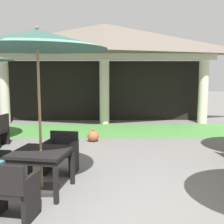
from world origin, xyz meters
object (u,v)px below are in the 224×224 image
Objects in this scene: patio_chair_mid_left_north at (61,153)px; terracotta_urn at (93,136)px; patio_chair_mid_left_south at (12,192)px; patio_table_mid_left at (41,156)px; patio_umbrella_mid_left at (37,41)px.

terracotta_urn is at bearing -89.86° from patio_chair_mid_left_north.
patio_table_mid_left is at bearing 90.00° from patio_chair_mid_left_south.
patio_umbrella_mid_left is 4.50m from terracotta_urn.
patio_umbrella_mid_left reaches higher than patio_chair_mid_left_south.
patio_chair_mid_left_south reaches higher than patio_table_mid_left.
patio_umbrella_mid_left is at bearing 90.00° from patio_chair_mid_left_north.
patio_umbrella_mid_left is at bearing 153.43° from patio_table_mid_left.
patio_umbrella_mid_left reaches higher than patio_chair_mid_left_north.
patio_table_mid_left is 2.61× the size of terracotta_urn.
patio_chair_mid_left_south reaches higher than patio_chair_mid_left_north.
patio_chair_mid_left_south reaches higher than terracotta_urn.
patio_chair_mid_left_north reaches higher than terracotta_urn.
patio_chair_mid_left_south is at bearing -100.97° from patio_umbrella_mid_left.
patio_chair_mid_left_north is (0.19, 0.97, -0.21)m from patio_table_mid_left.
patio_chair_mid_left_north is at bearing -100.83° from terracotta_urn.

